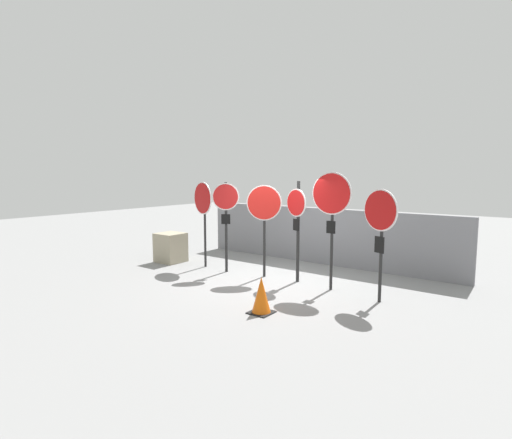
% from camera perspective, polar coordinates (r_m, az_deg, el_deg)
% --- Properties ---
extents(ground_plane, '(40.00, 40.00, 0.00)m').
position_cam_1_polar(ground_plane, '(9.89, 2.68, -8.81)').
color(ground_plane, gray).
extents(fence_back, '(7.99, 0.12, 1.62)m').
position_cam_1_polar(fence_back, '(11.77, 9.33, -2.36)').
color(fence_back, slate).
rests_on(fence_back, ground).
extents(stop_sign_0, '(0.87, 0.28, 2.40)m').
position_cam_1_polar(stop_sign_0, '(11.17, -7.58, 2.17)').
color(stop_sign_0, black).
rests_on(stop_sign_0, ground).
extents(stop_sign_1, '(0.61, 0.42, 2.40)m').
position_cam_1_polar(stop_sign_1, '(10.51, -4.34, 1.62)').
color(stop_sign_1, black).
rests_on(stop_sign_1, ground).
extents(stop_sign_2, '(0.80, 0.43, 2.34)m').
position_cam_1_polar(stop_sign_2, '(9.97, 1.17, 1.41)').
color(stop_sign_2, black).
rests_on(stop_sign_2, ground).
extents(stop_sign_3, '(0.64, 0.25, 2.45)m').
position_cam_1_polar(stop_sign_3, '(9.58, 5.86, 0.54)').
color(stop_sign_3, black).
rests_on(stop_sign_3, ground).
extents(stop_sign_4, '(0.94, 0.12, 2.66)m').
position_cam_1_polar(stop_sign_4, '(8.95, 10.73, 2.27)').
color(stop_sign_4, black).
rests_on(stop_sign_4, ground).
extents(stop_sign_5, '(0.79, 0.35, 2.32)m').
position_cam_1_polar(stop_sign_5, '(8.36, 17.35, -0.13)').
color(stop_sign_5, black).
rests_on(stop_sign_5, ground).
extents(traffic_cone_0, '(0.43, 0.43, 0.70)m').
position_cam_1_polar(traffic_cone_0, '(7.64, 0.76, -10.76)').
color(traffic_cone_0, black).
rests_on(traffic_cone_0, ground).
extents(storage_crate, '(0.76, 0.72, 0.86)m').
position_cam_1_polar(storage_crate, '(12.19, -12.10, -3.92)').
color(storage_crate, '#9E937A').
rests_on(storage_crate, ground).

